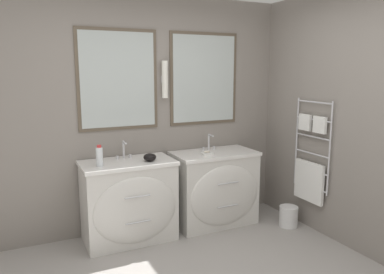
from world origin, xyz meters
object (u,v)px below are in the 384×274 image
object	(u,v)px
waste_bin	(288,216)
toiletry_bottle	(99,156)
vanity_left	(130,201)
vanity_right	(215,188)
amenity_bowl	(150,157)

from	to	relation	value
waste_bin	toiletry_bottle	bearing A→B (deg)	169.62
vanity_left	waste_bin	world-z (taller)	vanity_left
vanity_left	toiletry_bottle	distance (m)	0.61
vanity_left	toiletry_bottle	bearing A→B (deg)	-169.96
vanity_right	amenity_bowl	distance (m)	0.94
vanity_right	amenity_bowl	bearing A→B (deg)	-175.96
toiletry_bottle	amenity_bowl	bearing A→B (deg)	-0.44
toiletry_bottle	vanity_left	bearing A→B (deg)	10.04
vanity_left	vanity_right	distance (m)	1.03
toiletry_bottle	vanity_right	bearing A→B (deg)	2.31
vanity_left	amenity_bowl	bearing A→B (deg)	-15.14
amenity_bowl	waste_bin	bearing A→B (deg)	-13.58
amenity_bowl	waste_bin	distance (m)	1.77
vanity_left	waste_bin	distance (m)	1.84
vanity_right	waste_bin	world-z (taller)	vanity_right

